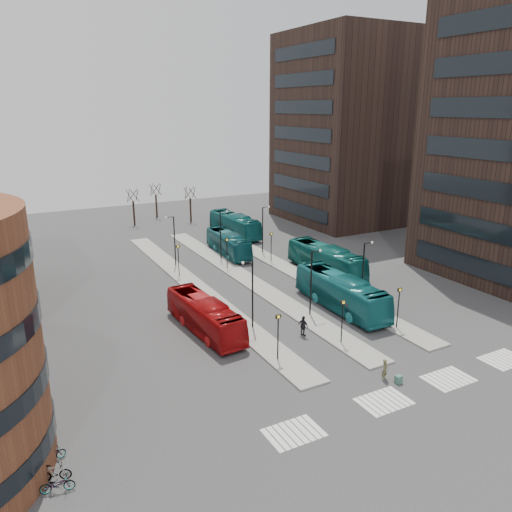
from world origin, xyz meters
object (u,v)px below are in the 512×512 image
teal_bus_a (341,292)px  traveller (385,370)px  commuter_a (221,325)px  bicycle_mid (55,473)px  teal_bus_b (228,244)px  suitcase (398,379)px  red_bus (205,315)px  teal_bus_c (326,260)px  bicycle_near (57,484)px  commuter_c (348,313)px  commuter_b (303,326)px  teal_bus_d (235,225)px  bicycle_far (51,456)px

teal_bus_a → traveller: teal_bus_a is taller
commuter_a → bicycle_mid: (-14.75, -11.89, -0.30)m
traveller → teal_bus_b: bearing=55.5°
suitcase → red_bus: bearing=118.0°
teal_bus_c → bicycle_near: size_ratio=6.98×
teal_bus_b → bicycle_near: teal_bus_b is taller
commuter_c → bicycle_near: bearing=-70.8°
bicycle_mid → teal_bus_a: bearing=-50.6°
traveller → bicycle_near: (-21.88, -0.50, -0.34)m
traveller → commuter_b: size_ratio=0.88×
commuter_c → bicycle_mid: commuter_c is taller
teal_bus_a → teal_bus_d: 30.58m
teal_bus_c → commuter_a: 19.55m
red_bus → traveller: (8.15, -13.41, -0.69)m
suitcase → red_bus: 16.71m
red_bus → teal_bus_c: bearing=18.9°
traveller → bicycle_far: (-21.88, 1.95, -0.37)m
commuter_a → commuter_c: bearing=167.8°
red_bus → suitcase: bearing=-62.8°
commuter_c → bicycle_far: 26.81m
commuter_a → teal_bus_d: bearing=-114.2°
teal_bus_d → bicycle_mid: bearing=-128.7°
commuter_a → bicycle_far: size_ratio=0.99×
commuter_c → commuter_b: bearing=-85.5°
traveller → commuter_a: bearing=91.7°
suitcase → commuter_a: (-7.68, 13.08, 0.50)m
suitcase → teal_bus_c: (9.65, 22.09, 1.36)m
red_bus → teal_bus_d: teal_bus_d is taller
teal_bus_c → traveller: bearing=-117.4°
teal_bus_d → commuter_a: teal_bus_d is taller
teal_bus_c → teal_bus_a: bearing=-119.9°
teal_bus_c → bicycle_mid: size_ratio=7.20×
bicycle_near → teal_bus_c: bearing=-43.6°
bicycle_near → teal_bus_b: bearing=-24.4°
teal_bus_b → bicycle_near: 42.57m
traveller → commuter_b: bearing=69.5°
teal_bus_c → bicycle_mid: bearing=-148.7°
red_bus → commuter_b: (6.95, -4.79, -0.58)m
teal_bus_a → teal_bus_b: (-1.68, 21.67, -0.20)m
teal_bus_a → teal_bus_b: teal_bus_a is taller
bicycle_near → teal_bus_a: bearing=-53.1°
bicycle_near → bicycle_mid: bearing=12.3°
suitcase → bicycle_far: size_ratio=0.36×
suitcase → bicycle_near: 22.43m
teal_bus_d → bicycle_far: size_ratio=7.34×
bicycle_near → traveller: bearing=-76.5°
bicycle_far → commuter_b: bearing=-89.9°
suitcase → teal_bus_a: (4.68, 12.79, 1.37)m
red_bus → teal_bus_a: bearing=-10.4°
commuter_c → teal_bus_c: bearing=151.4°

